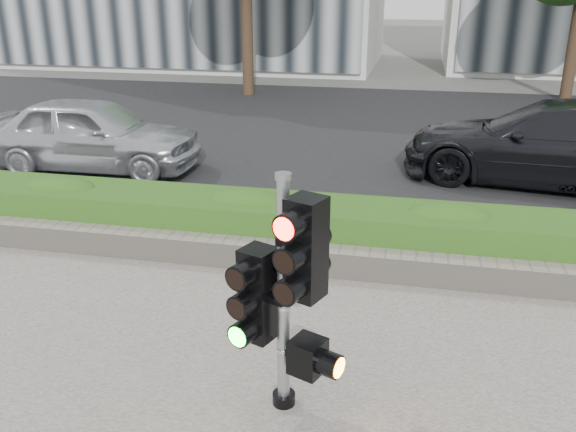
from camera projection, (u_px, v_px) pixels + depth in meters
The scene contains 8 objects.
ground at pixel (295, 358), 6.02m from camera, with size 120.00×120.00×0.00m, color #51514C.
road at pixel (375, 131), 15.15m from camera, with size 60.00×13.00×0.02m, color black.
curb at pixel (338, 233), 8.88m from camera, with size 60.00×0.25×0.12m, color gray.
stone_wall at pixel (325, 260), 7.69m from camera, with size 12.00×0.32×0.34m, color gray.
hedge at pixel (332, 229), 8.22m from camera, with size 12.00×1.00×0.68m, color #478528.
traffic_signal at pixel (289, 284), 4.93m from camera, with size 0.78×0.66×2.11m.
car_silver at pixel (92, 134), 11.81m from camera, with size 1.68×4.18×1.42m, color silver.
car_dark at pixel (552, 143), 10.96m from camera, with size 2.12×5.21×1.51m, color black.
Camera 1 is at (1.00, -5.02, 3.48)m, focal length 38.00 mm.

